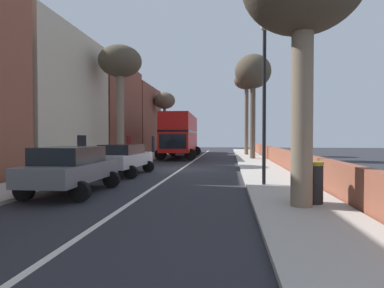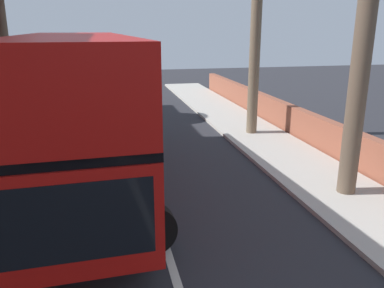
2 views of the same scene
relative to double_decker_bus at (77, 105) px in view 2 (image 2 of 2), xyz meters
The scene contains 2 objects.
double_decker_bus is the anchor object (origin of this frame).
parked_car_silver_left_3 9.99m from the double_decker_bus, 94.64° to the left, with size 2.50×4.46×1.64m.
Camera 2 is at (-1.04, 0.32, 4.23)m, focal length 36.89 mm.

